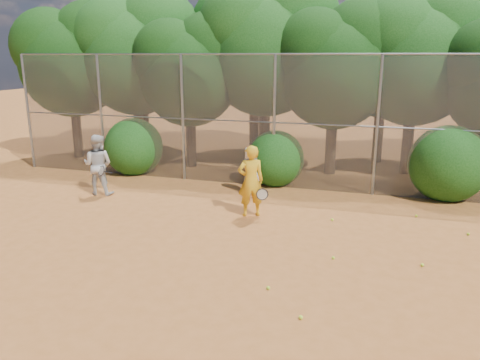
% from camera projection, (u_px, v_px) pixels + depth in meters
% --- Properties ---
extents(ground, '(80.00, 80.00, 0.00)m').
position_uv_depth(ground, '(252.00, 273.00, 8.81)').
color(ground, '#AD5F27').
rests_on(ground, ground).
extents(fence_back, '(20.05, 0.09, 4.03)m').
position_uv_depth(fence_back, '(303.00, 122.00, 13.85)').
color(fence_back, gray).
rests_on(fence_back, ground).
extents(tree_0, '(4.38, 3.81, 6.00)m').
position_uv_depth(tree_0, '(72.00, 56.00, 17.89)').
color(tree_0, black).
rests_on(tree_0, ground).
extents(tree_1, '(4.64, 4.03, 6.35)m').
position_uv_depth(tree_1, '(137.00, 50.00, 17.58)').
color(tree_1, black).
rests_on(tree_1, ground).
extents(tree_2, '(3.99, 3.47, 5.47)m').
position_uv_depth(tree_2, '(191.00, 66.00, 16.38)').
color(tree_2, black).
rests_on(tree_2, ground).
extents(tree_3, '(4.89, 4.26, 6.70)m').
position_uv_depth(tree_3, '(268.00, 42.00, 16.38)').
color(tree_3, black).
rests_on(tree_3, ground).
extents(tree_4, '(4.19, 3.64, 5.73)m').
position_uv_depth(tree_4, '(337.00, 62.00, 15.28)').
color(tree_4, black).
rests_on(tree_4, ground).
extents(tree_5, '(4.51, 3.92, 6.17)m').
position_uv_depth(tree_5, '(418.00, 53.00, 15.23)').
color(tree_5, black).
rests_on(tree_5, ground).
extents(tree_9, '(4.83, 4.20, 6.62)m').
position_uv_depth(tree_9, '(142.00, 46.00, 19.95)').
color(tree_9, black).
rests_on(tree_9, ground).
extents(tree_10, '(5.15, 4.48, 7.06)m').
position_uv_depth(tree_10, '(257.00, 38.00, 18.64)').
color(tree_10, black).
rests_on(tree_10, ground).
extents(tree_11, '(4.64, 4.03, 6.35)m').
position_uv_depth(tree_11, '(386.00, 49.00, 16.96)').
color(tree_11, black).
rests_on(tree_11, ground).
extents(bush_0, '(2.00, 2.00, 2.00)m').
position_uv_depth(bush_0, '(134.00, 144.00, 16.07)').
color(bush_0, '#154711').
rests_on(bush_0, ground).
extents(bush_1, '(1.80, 1.80, 1.80)m').
position_uv_depth(bush_1, '(276.00, 156.00, 14.67)').
color(bush_1, '#154711').
rests_on(bush_1, ground).
extents(bush_2, '(2.20, 2.20, 2.20)m').
position_uv_depth(bush_2, '(448.00, 160.00, 13.20)').
color(bush_2, '#154711').
rests_on(bush_2, ground).
extents(player_yellow, '(0.90, 0.69, 1.83)m').
position_uv_depth(player_yellow, '(251.00, 181.00, 11.75)').
color(player_yellow, yellow).
rests_on(player_yellow, ground).
extents(player_teen, '(0.82, 0.79, 1.44)m').
position_uv_depth(player_teen, '(251.00, 170.00, 13.70)').
color(player_teen, white).
rests_on(player_teen, ground).
extents(player_white, '(0.94, 0.82, 1.77)m').
position_uv_depth(player_white, '(98.00, 165.00, 13.59)').
color(player_white, silver).
rests_on(player_white, ground).
extents(ball_0, '(0.07, 0.07, 0.07)m').
position_uv_depth(ball_0, '(333.00, 258.00, 9.39)').
color(ball_0, '#BFE629').
rests_on(ball_0, ground).
extents(ball_1, '(0.07, 0.07, 0.07)m').
position_uv_depth(ball_1, '(468.00, 234.00, 10.64)').
color(ball_1, '#BFE629').
rests_on(ball_1, ground).
extents(ball_2, '(0.07, 0.07, 0.07)m').
position_uv_depth(ball_2, '(301.00, 317.00, 7.27)').
color(ball_2, '#BFE629').
rests_on(ball_2, ground).
extents(ball_3, '(0.07, 0.07, 0.07)m').
position_uv_depth(ball_3, '(422.00, 265.00, 9.08)').
color(ball_3, '#BFE629').
rests_on(ball_3, ground).
extents(ball_4, '(0.07, 0.07, 0.07)m').
position_uv_depth(ball_4, '(268.00, 288.00, 8.18)').
color(ball_4, '#BFE629').
rests_on(ball_4, ground).
extents(ball_5, '(0.07, 0.07, 0.07)m').
position_uv_depth(ball_5, '(416.00, 216.00, 11.84)').
color(ball_5, '#BFE629').
rests_on(ball_5, ground).
extents(ball_6, '(0.07, 0.07, 0.07)m').
position_uv_depth(ball_6, '(332.00, 220.00, 11.57)').
color(ball_6, '#BFE629').
rests_on(ball_6, ground).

